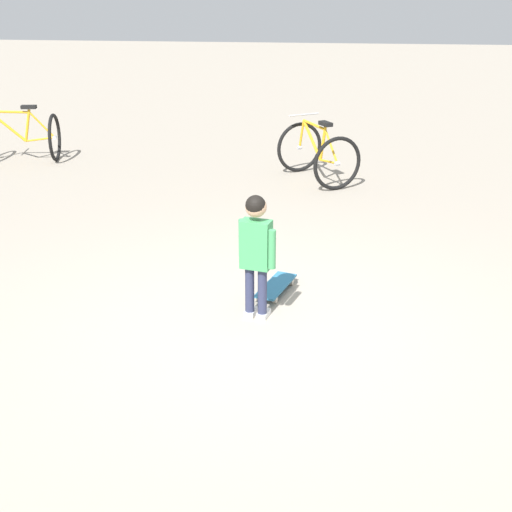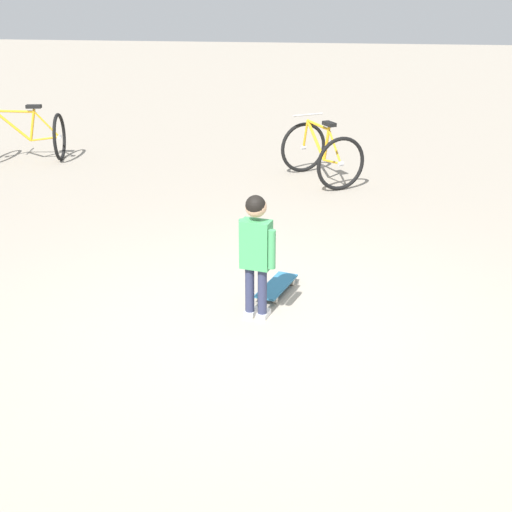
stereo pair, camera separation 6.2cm
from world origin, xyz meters
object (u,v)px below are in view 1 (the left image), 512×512
at_px(skateboard, 276,286).
at_px(bicycle_far, 20,136).
at_px(child_person, 256,244).
at_px(bicycle_mid, 318,153).

xyz_separation_m(skateboard, bicycle_far, (-4.23, 4.32, 0.32)).
height_order(child_person, bicycle_mid, child_person).
bearing_deg(bicycle_far, child_person, -49.63).
bearing_deg(bicycle_mid, child_person, -94.94).
xyz_separation_m(bicycle_mid, bicycle_far, (-4.48, 0.58, 0.00)).
bearing_deg(bicycle_mid, bicycle_far, 172.62).
distance_m(bicycle_mid, bicycle_far, 4.51).
relative_size(child_person, bicycle_mid, 0.83).
bearing_deg(skateboard, bicycle_far, 134.39).
relative_size(skateboard, bicycle_far, 0.53).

